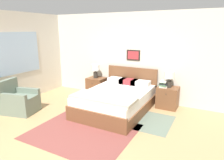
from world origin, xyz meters
name	(u,v)px	position (x,y,z in m)	size (l,w,h in m)	color
ground_plane	(60,147)	(0.00, 0.00, 0.00)	(16.00, 16.00, 0.00)	tan
wall_back	(129,57)	(0.00, 3.19, 1.30)	(7.89, 0.09, 2.60)	beige
wall_left	(22,57)	(-2.77, 1.57, 1.31)	(0.08, 5.56, 2.60)	beige
area_rug_main	(83,131)	(0.03, 0.68, 0.00)	(2.08, 1.77, 0.01)	brown
area_rug_bedside	(155,122)	(1.26, 1.80, 0.00)	(0.77, 1.13, 0.01)	slate
bed	(117,100)	(0.14, 2.05, 0.30)	(1.57, 2.17, 1.00)	brown
armchair	(19,101)	(-2.05, 0.76, 0.29)	(0.93, 0.82, 0.86)	slate
nightstand_near_window	(96,87)	(-1.01, 2.88, 0.29)	(0.55, 0.50, 0.59)	brown
nightstand_by_door	(168,97)	(1.29, 2.88, 0.29)	(0.55, 0.50, 0.59)	brown
table_lamp_near_window	(96,69)	(-1.03, 2.87, 0.87)	(0.26, 0.26, 0.44)	#2D2823
table_lamp_by_door	(169,77)	(1.30, 2.87, 0.87)	(0.26, 0.26, 0.44)	#2D2823
book_thick_bottom	(163,86)	(1.17, 2.83, 0.61)	(0.23, 0.29, 0.04)	silver
book_hardcover_middle	(163,85)	(1.17, 2.83, 0.65)	(0.20, 0.28, 0.04)	#4C7551
book_novel_upper	(164,84)	(1.17, 2.83, 0.68)	(0.21, 0.24, 0.03)	#232328
book_slim_near_top	(164,83)	(1.17, 2.83, 0.71)	(0.17, 0.23, 0.04)	#4C7551
book_paperback_top	(164,81)	(1.17, 2.83, 0.74)	(0.17, 0.28, 0.03)	silver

